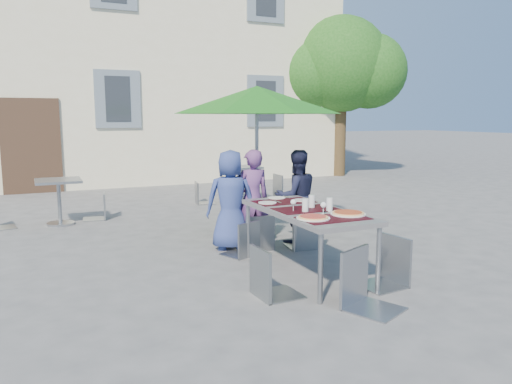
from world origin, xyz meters
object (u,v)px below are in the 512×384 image
chair_4 (389,232)px  bg_chair_l_1 (201,180)px  patio_umbrella (257,101)px  chair_1 (258,211)px  child_0 (231,200)px  child_2 (296,197)px  cafe_table_0 (59,194)px  pizza_near_left (313,217)px  chair_5 (366,243)px  dining_table (306,214)px  pizza_near_right (348,213)px  cafe_table_1 (242,177)px  bg_chair_r_0 (98,191)px  chair_2 (305,208)px  chair_0 (244,218)px  child_1 (252,199)px  chair_3 (270,242)px

chair_4 → bg_chair_l_1: size_ratio=1.16×
patio_umbrella → chair_1: bearing=-113.4°
child_0 → child_2: size_ratio=1.02×
cafe_table_0 → patio_umbrella: bearing=-36.0°
pizza_near_left → bg_chair_l_1: 5.47m
chair_4 → chair_5: (-0.62, -0.42, 0.04)m
pizza_near_left → dining_table: bearing=67.1°
dining_table → child_0: (-0.38, 1.35, -0.02)m
pizza_near_right → child_2: 1.82m
dining_table → cafe_table_1: (1.26, 4.85, -0.19)m
bg_chair_l_1 → bg_chair_r_0: bearing=-160.3°
cafe_table_0 → cafe_table_1: cafe_table_0 is taller
pizza_near_left → chair_2: chair_2 is taller
chair_1 → cafe_table_1: bearing=70.2°
chair_0 → patio_umbrella: patio_umbrella is taller
dining_table → patio_umbrella: bearing=81.7°
child_0 → bg_chair_l_1: 3.66m
pizza_near_right → cafe_table_0: pizza_near_right is taller
dining_table → chair_0: (-0.36, 0.96, -0.19)m
child_2 → chair_1: bearing=16.9°
chair_1 → chair_2: size_ratio=0.95×
chair_5 → pizza_near_right: bearing=68.9°
pizza_near_right → chair_1: size_ratio=0.41×
child_1 → bg_chair_r_0: bearing=-56.2°
child_0 → cafe_table_1: 3.87m
pizza_near_left → pizza_near_right: size_ratio=0.92×
chair_0 → child_0: bearing=93.4°
patio_umbrella → bg_chair_l_1: patio_umbrella is taller
chair_2 → chair_3: bearing=-130.5°
bg_chair_r_0 → cafe_table_1: size_ratio=1.16×
child_0 → bg_chair_r_0: (-1.37, 2.81, -0.17)m
chair_5 → dining_table: bearing=89.5°
patio_umbrella → child_2: bearing=-65.2°
pizza_near_right → cafe_table_1: (1.02, 5.32, -0.26)m
chair_1 → chair_3: chair_3 is taller
pizza_near_left → chair_4: bearing=-12.8°
pizza_near_right → patio_umbrella: patio_umbrella is taller
chair_4 → cafe_table_0: chair_4 is taller
dining_table → pizza_near_right: size_ratio=4.92×
child_0 → patio_umbrella: bearing=-118.6°
dining_table → chair_2: 1.12m
chair_1 → pizza_near_right: bearing=-79.4°
child_1 → bg_chair_l_1: bearing=-93.8°
pizza_near_left → chair_0: 1.49m
child_2 → chair_5: child_2 is taller
child_0 → chair_5: bearing=116.5°
patio_umbrella → bg_chair_r_0: (-2.04, 2.18, -1.50)m
dining_table → patio_umbrella: patio_umbrella is taller
chair_1 → bg_chair_r_0: 3.44m
dining_table → child_0: 1.41m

